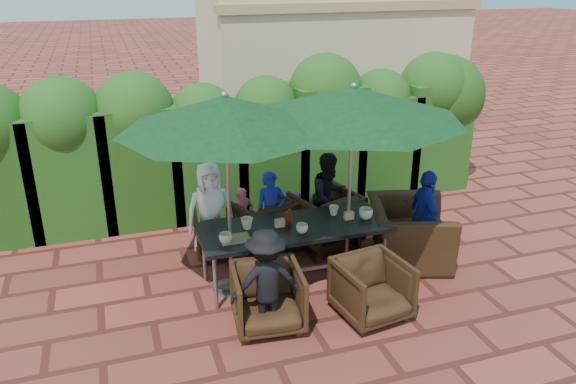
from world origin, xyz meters
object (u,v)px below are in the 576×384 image
object	(u,v)px
umbrella_left	(225,114)
chair_far_left	(220,230)
umbrella_right	(353,104)
chair_far_mid	(263,220)
chair_far_right	(326,215)
chair_near_right	(372,286)
chair_near_left	(268,295)
dining_table	(294,231)
chair_end_right	(409,224)

from	to	relation	value
umbrella_left	chair_far_left	distance (m)	2.11
umbrella_right	chair_far_mid	bearing A→B (deg)	129.52
chair_far_right	chair_near_right	distance (m)	1.88
umbrella_right	chair_near_left	size ratio (longest dim) A/B	3.51
umbrella_right	chair_far_mid	distance (m)	2.26
chair_far_mid	chair_near_right	xyz separation A→B (m)	(0.68, -2.07, -0.01)
chair_far_left	chair_near_right	bearing A→B (deg)	128.34
dining_table	chair_far_mid	size ratio (longest dim) A/B	3.04
dining_table	umbrella_right	xyz separation A→B (m)	(0.73, 0.02, 1.54)
dining_table	chair_far_mid	bearing A→B (deg)	96.22
dining_table	umbrella_left	bearing A→B (deg)	178.82
chair_far_right	chair_near_right	xyz separation A→B (m)	(-0.19, -1.87, -0.04)
umbrella_left	chair_end_right	world-z (taller)	umbrella_left
umbrella_left	chair_near_right	bearing A→B (deg)	-37.37
chair_far_right	chair_end_right	xyz separation A→B (m)	(0.88, -0.80, 0.10)
chair_near_right	chair_end_right	size ratio (longest dim) A/B	0.64
umbrella_left	chair_far_right	bearing A→B (deg)	27.83
chair_end_right	umbrella_right	bearing A→B (deg)	110.45
chair_far_left	chair_end_right	xyz separation A→B (m)	(2.38, -0.96, 0.17)
umbrella_right	chair_far_right	bearing A→B (deg)	87.83
chair_far_mid	chair_far_right	xyz separation A→B (m)	(0.87, -0.20, 0.04)
umbrella_left	chair_far_mid	distance (m)	2.20
chair_far_mid	chair_far_right	distance (m)	0.90
chair_far_mid	umbrella_right	bearing A→B (deg)	109.18
umbrella_right	chair_near_left	bearing A→B (deg)	-147.05
chair_far_right	chair_end_right	bearing A→B (deg)	122.12
chair_far_mid	chair_end_right	world-z (taller)	chair_end_right
umbrella_right	chair_far_mid	xyz separation A→B (m)	(-0.84, 1.02, -1.83)
chair_far_right	chair_near_right	world-z (taller)	chair_far_right
chair_near_right	chair_far_right	bearing A→B (deg)	76.13
dining_table	chair_end_right	size ratio (longest dim) A/B	1.97
dining_table	chair_far_mid	world-z (taller)	chair_far_mid
umbrella_left	chair_near_left	size ratio (longest dim) A/B	3.22
dining_table	chair_near_right	distance (m)	1.21
chair_far_left	chair_far_right	xyz separation A→B (m)	(1.50, -0.16, 0.08)
chair_far_mid	chair_near_right	distance (m)	2.18
dining_table	chair_far_mid	distance (m)	1.08
chair_far_left	chair_far_right	bearing A→B (deg)	179.36
umbrella_left	umbrella_right	size ratio (longest dim) A/B	0.92
chair_far_mid	chair_near_right	world-z (taller)	chair_far_mid
chair_far_left	chair_near_left	xyz separation A→B (m)	(0.15, -1.84, 0.04)
dining_table	umbrella_right	size ratio (longest dim) A/B	0.87
chair_far_mid	chair_end_right	distance (m)	2.02
umbrella_right	chair_far_left	bearing A→B (deg)	146.20
chair_near_left	chair_end_right	bearing A→B (deg)	27.32
chair_near_left	chair_end_right	world-z (taller)	chair_end_right
dining_table	chair_near_left	bearing A→B (deg)	-125.20
dining_table	chair_near_left	xyz separation A→B (m)	(-0.59, -0.84, -0.29)
chair_far_left	chair_near_left	world-z (taller)	chair_near_left
chair_end_right	chair_near_right	bearing A→B (deg)	154.01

